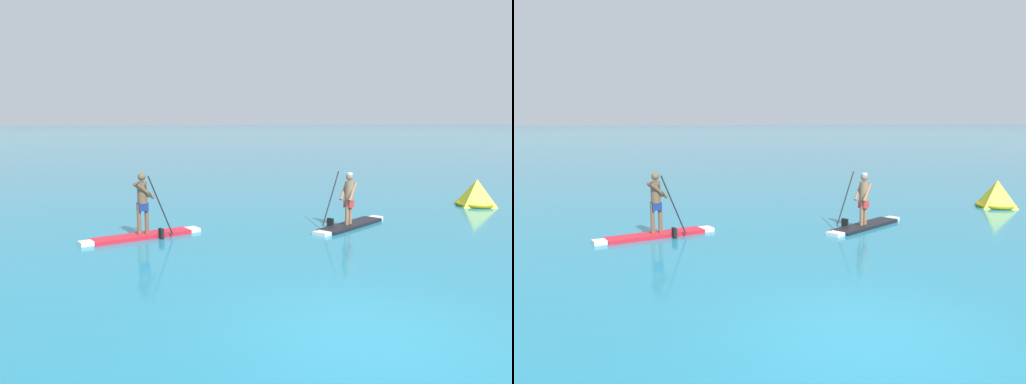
% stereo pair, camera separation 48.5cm
% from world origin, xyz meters
% --- Properties ---
extents(ground, '(440.00, 440.00, 0.00)m').
position_xyz_m(ground, '(0.00, 0.00, 0.00)').
color(ground, teal).
extents(paddleboarder_mid_center, '(3.24, 1.67, 1.80)m').
position_xyz_m(paddleboarder_mid_center, '(-3.44, 7.15, 0.38)').
color(paddleboarder_mid_center, red).
rests_on(paddleboarder_mid_center, ground).
extents(paddleboarder_far_right, '(2.91, 2.38, 1.69)m').
position_xyz_m(paddleboarder_far_right, '(2.56, 7.44, 0.34)').
color(paddleboarder_far_right, black).
rests_on(paddleboarder_far_right, ground).
extents(race_marker_buoy, '(1.63, 1.63, 0.98)m').
position_xyz_m(race_marker_buoy, '(8.55, 10.17, 0.43)').
color(race_marker_buoy, yellow).
rests_on(race_marker_buoy, ground).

